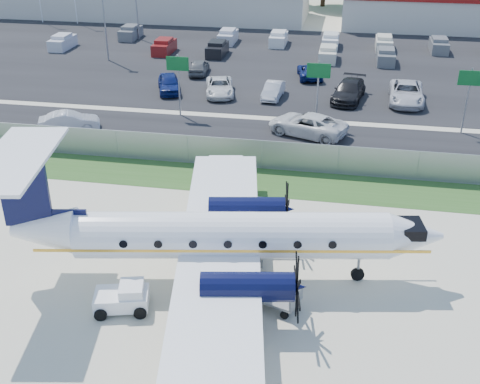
% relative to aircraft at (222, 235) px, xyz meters
% --- Properties ---
extents(ground, '(170.00, 170.00, 0.00)m').
position_rel_aircraft_xyz_m(ground, '(-0.02, -1.26, -2.47)').
color(ground, beige).
rests_on(ground, ground).
extents(grass_verge, '(170.00, 4.00, 0.02)m').
position_rel_aircraft_xyz_m(grass_verge, '(-0.02, 10.74, -2.46)').
color(grass_verge, '#2D561E').
rests_on(grass_verge, ground).
extents(access_road, '(170.00, 8.00, 0.02)m').
position_rel_aircraft_xyz_m(access_road, '(-0.02, 17.74, -2.45)').
color(access_road, black).
rests_on(access_road, ground).
extents(parking_lot, '(170.00, 32.00, 0.02)m').
position_rel_aircraft_xyz_m(parking_lot, '(-0.02, 38.74, -2.45)').
color(parking_lot, black).
rests_on(parking_lot, ground).
extents(perimeter_fence, '(120.00, 0.06, 1.99)m').
position_rel_aircraft_xyz_m(perimeter_fence, '(-0.02, 12.74, -1.46)').
color(perimeter_fence, gray).
rests_on(perimeter_fence, ground).
extents(sign_left, '(1.80, 0.26, 5.00)m').
position_rel_aircraft_xyz_m(sign_left, '(-8.02, 21.64, 1.15)').
color(sign_left, gray).
rests_on(sign_left, ground).
extents(sign_mid, '(1.80, 0.26, 5.00)m').
position_rel_aircraft_xyz_m(sign_mid, '(2.98, 21.64, 1.15)').
color(sign_mid, gray).
rests_on(sign_mid, ground).
extents(sign_right, '(1.80, 0.26, 5.00)m').
position_rel_aircraft_xyz_m(sign_right, '(13.98, 21.64, 1.15)').
color(sign_right, gray).
rests_on(sign_right, ground).
extents(light_pole_nw, '(0.90, 0.35, 9.09)m').
position_rel_aircraft_xyz_m(light_pole_nw, '(-20.02, 36.74, 2.77)').
color(light_pole_nw, gray).
rests_on(light_pole_nw, ground).
extents(tree_line, '(112.00, 6.00, 14.00)m').
position_rel_aircraft_xyz_m(tree_line, '(-0.02, 72.74, -2.47)').
color(tree_line, '#205A1A').
rests_on(tree_line, ground).
extents(aircraft, '(20.91, 20.52, 6.39)m').
position_rel_aircraft_xyz_m(aircraft, '(0.00, 0.00, 0.00)').
color(aircraft, white).
rests_on(aircraft, ground).
extents(pushback_tug, '(2.64, 2.18, 1.27)m').
position_rel_aircraft_xyz_m(pushback_tug, '(-3.85, -2.94, -1.86)').
color(pushback_tug, white).
rests_on(pushback_tug, ground).
extents(baggage_cart_near, '(2.12, 1.47, 1.03)m').
position_rel_aircraft_xyz_m(baggage_cart_near, '(0.77, 1.09, -1.99)').
color(baggage_cart_near, gray).
rests_on(baggage_cart_near, ground).
extents(baggage_cart_far, '(2.41, 1.88, 1.11)m').
position_rel_aircraft_xyz_m(baggage_cart_far, '(2.71, -1.60, -1.95)').
color(baggage_cart_far, gray).
rests_on(baggage_cart_far, ground).
extents(cone_starboard_wing, '(0.38, 0.38, 0.54)m').
position_rel_aircraft_xyz_m(cone_starboard_wing, '(-2.17, 6.45, -2.21)').
color(cone_starboard_wing, red).
rests_on(cone_starboard_wing, ground).
extents(road_car_west, '(4.73, 3.17, 1.48)m').
position_rel_aircraft_xyz_m(road_car_west, '(-15.40, 16.89, -2.47)').
color(road_car_west, silver).
rests_on(road_car_west, ground).
extents(road_car_mid, '(6.54, 4.74, 1.65)m').
position_rel_aircraft_xyz_m(road_car_mid, '(2.49, 19.25, -2.47)').
color(road_car_mid, silver).
rests_on(road_car_mid, ground).
extents(parked_car_a, '(3.31, 5.01, 1.59)m').
position_rel_aircraft_xyz_m(parked_car_a, '(-10.63, 27.49, -2.47)').
color(parked_car_a, navy).
rests_on(parked_car_a, ground).
extents(parked_car_b, '(3.48, 5.56, 1.43)m').
position_rel_aircraft_xyz_m(parked_car_b, '(-5.95, 27.51, -2.47)').
color(parked_car_b, silver).
rests_on(parked_car_b, ground).
extents(parked_car_c, '(1.74, 4.21, 1.36)m').
position_rel_aircraft_xyz_m(parked_car_c, '(-1.14, 27.47, -2.47)').
color(parked_car_c, silver).
rests_on(parked_car_c, ground).
extents(parked_car_d, '(3.25, 6.07, 1.67)m').
position_rel_aircraft_xyz_m(parked_car_d, '(5.38, 28.00, -2.47)').
color(parked_car_d, black).
rests_on(parked_car_d, ground).
extents(parked_car_e, '(3.05, 6.25, 1.71)m').
position_rel_aircraft_xyz_m(parked_car_e, '(10.26, 28.25, -2.47)').
color(parked_car_e, silver).
rests_on(parked_car_e, ground).
extents(parked_car_f, '(2.13, 4.45, 1.47)m').
position_rel_aircraft_xyz_m(parked_car_f, '(-9.32, 33.56, -2.47)').
color(parked_car_f, '#595B5E').
rests_on(parked_car_f, ground).
extents(parked_car_g, '(2.94, 4.98, 1.30)m').
position_rel_aircraft_xyz_m(parked_car_g, '(1.56, 34.11, -2.47)').
color(parked_car_g, navy).
rests_on(parked_car_g, ground).
extents(far_parking_rows, '(56.00, 10.00, 1.60)m').
position_rel_aircraft_xyz_m(far_parking_rows, '(-0.02, 43.74, -2.47)').
color(far_parking_rows, gray).
rests_on(far_parking_rows, ground).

